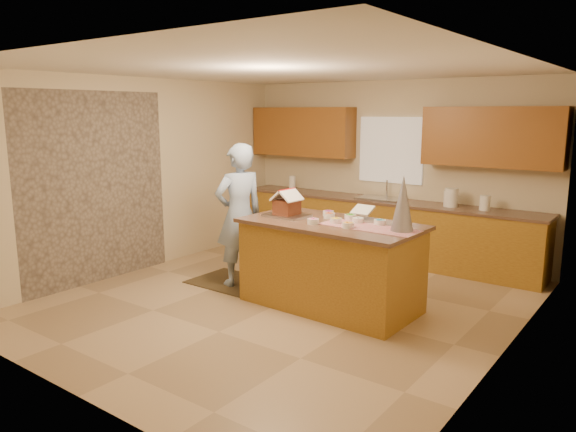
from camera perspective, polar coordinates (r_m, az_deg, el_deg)
The scene contains 28 objects.
floor at distance 6.59m, azimuth -0.34°, elevation -8.94°, with size 5.50×5.50×0.00m, color tan.
ceiling at distance 6.21m, azimuth -0.37°, elevation 15.18°, with size 5.50×5.50×0.00m, color silver.
wall_back at distance 8.60m, azimuth 10.74°, elevation 4.81°, with size 5.50×5.50×0.00m, color beige.
wall_front at distance 4.41m, azimuth -22.30°, elevation -1.53°, with size 5.50×5.50×0.00m, color beige.
wall_left at distance 8.00m, azimuth -14.87°, elevation 4.19°, with size 5.50×5.50×0.00m, color beige.
wall_right at distance 5.18m, azimuth 22.35°, elevation 0.22°, with size 5.50×5.50×0.00m, color beige.
stone_accent at distance 7.53m, azimuth -19.48°, elevation 2.75°, with size 2.50×2.50×0.00m, color gray.
window_curtain at distance 8.55m, azimuth 10.72°, elevation 6.79°, with size 1.05×0.03×1.00m, color white.
back_counter_base at distance 8.48m, azimuth 9.63°, elevation -1.47°, with size 4.80×0.60×0.88m, color #A17421.
back_counter_top at distance 8.40m, azimuth 9.73°, elevation 1.60°, with size 4.85×0.63×0.04m, color brown.
upper_cabinet_left at distance 9.19m, azimuth 1.54°, elevation 8.82°, with size 1.85×0.35×0.80m, color #93511F.
upper_cabinet_right at distance 7.84m, azimuth 20.62°, elevation 7.76°, with size 1.85×0.35×0.80m, color #93511F.
sink at distance 8.40m, azimuth 9.73°, elevation 1.53°, with size 0.70×0.45×0.12m, color silver.
faucet at distance 8.53m, azimuth 10.32°, elevation 2.81°, with size 0.03×0.03×0.28m, color silver.
island_base at distance 6.32m, azimuth 4.48°, elevation -5.28°, with size 1.96×0.98×0.96m, color #A17421.
island_top at distance 6.20m, azimuth 4.55°, elevation -0.83°, with size 2.05×1.07×0.04m, color brown.
table_runner at distance 5.94m, azimuth 8.49°, elevation -1.18°, with size 1.09×0.39×0.01m, color #A10B21.
baking_tray at distance 6.49m, azimuth -0.12°, elevation 0.06°, with size 0.50×0.37×0.03m, color silver.
cookbook at distance 6.43m, azimuth 7.82°, elevation 0.63°, with size 0.24×0.02×0.20m, color white.
tinsel_tree at distance 5.77m, azimuth 11.94°, elevation 1.33°, with size 0.24×0.24×0.60m, color #B1B2BE.
rug at distance 7.27m, azimuth -5.30°, elevation -7.02°, with size 1.24×0.81×0.01m, color black.
boy at distance 7.01m, azimuth -5.13°, elevation 0.11°, with size 0.67×0.44×1.83m, color #90A8CD.
canister_a at distance 7.96m, azimuth 16.56°, elevation 1.75°, with size 0.16×0.16×0.22m, color white.
canister_b at distance 7.95m, azimuth 16.74°, elevation 1.88°, with size 0.18×0.18×0.26m, color white.
canister_c at distance 7.81m, azimuth 19.93°, elevation 1.31°, with size 0.14×0.14×0.20m, color white.
paper_towel at distance 9.24m, azimuth 0.46°, elevation 3.48°, with size 0.11×0.11×0.24m, color white.
gingerbread_house at distance 6.47m, azimuth -0.12°, elevation 1.18°, with size 0.31×0.31×0.31m.
candy_bowls at distance 6.20m, azimuth 5.74°, elevation -0.35°, with size 0.88×0.65×0.06m.
Camera 1 is at (3.72, -4.96, 2.24)m, focal length 33.94 mm.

